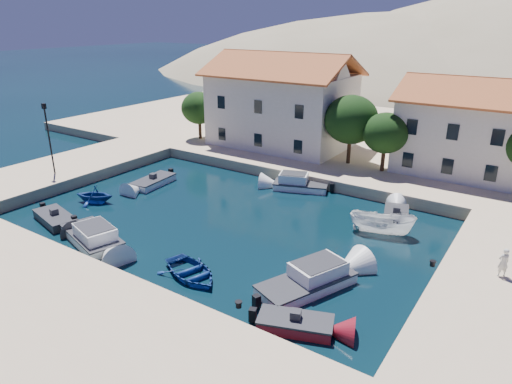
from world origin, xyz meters
TOP-DOWN VIEW (x-y plane):
  - ground at (0.00, 0.00)m, footprint 400.00×400.00m
  - quay_south at (0.00, -6.00)m, footprint 52.00×12.00m
  - quay_west at (-19.00, 10.00)m, footprint 8.00×20.00m
  - quay_north at (2.00, 38.00)m, footprint 80.00×36.00m
  - building_left at (-6.00, 28.00)m, footprint 14.70×9.45m
  - building_mid at (12.00, 29.00)m, footprint 10.50×8.40m
  - trees at (4.51, 25.46)m, footprint 37.30×5.30m
  - lamppost at (-17.50, 8.00)m, footprint 0.35×0.25m
  - bollards at (2.80, 3.87)m, footprint 29.36×9.56m
  - motorboat_grey_sw at (-10.16, 3.01)m, footprint 4.38×2.68m
  - cabin_cruiser_south at (-5.29, 2.48)m, footprint 5.90×3.76m
  - rowboat_south at (3.09, 2.87)m, footprint 4.94×4.17m
  - motorboat_red_se at (10.44, 2.03)m, footprint 3.91×2.73m
  - cabin_cruiser_east at (9.25, 5.42)m, footprint 4.26×6.10m
  - boat_east at (10.28, 14.47)m, footprint 4.72×2.73m
  - motorboat_white_ne at (10.38, 17.26)m, footprint 2.68×4.02m
  - rowboat_west at (-10.96, 7.12)m, footprint 3.89×3.68m
  - motorboat_white_west at (-10.06, 12.70)m, footprint 2.26×4.40m
  - cabin_cruiser_north at (1.44, 19.00)m, footprint 5.01×3.38m
  - pedestrian at (18.01, 10.98)m, footprint 0.71×0.67m

SIDE VIEW (x-z plane):
  - ground at x=0.00m, z-range 0.00..0.00m
  - rowboat_south at x=3.09m, z-range -0.44..0.44m
  - boat_east at x=10.28m, z-range -0.86..0.86m
  - rowboat_west at x=-10.96m, z-range -0.81..0.81m
  - motorboat_white_west at x=-10.06m, z-range -0.33..0.92m
  - motorboat_grey_sw at x=-10.16m, z-range -0.33..0.92m
  - motorboat_white_ne at x=10.38m, z-range -0.33..0.92m
  - motorboat_red_se at x=10.44m, z-range -0.33..0.92m
  - cabin_cruiser_south at x=-5.29m, z-range -0.32..1.28m
  - cabin_cruiser_east at x=9.25m, z-range -0.32..1.28m
  - cabin_cruiser_north at x=1.44m, z-range -0.32..1.28m
  - quay_south at x=0.00m, z-range 0.00..1.00m
  - quay_west at x=-19.00m, z-range 0.00..1.00m
  - quay_north at x=2.00m, z-range 0.00..1.00m
  - bollards at x=2.80m, z-range 1.00..1.30m
  - pedestrian at x=18.01m, z-range 1.00..2.64m
  - lamppost at x=-17.50m, z-range 1.64..7.87m
  - trees at x=4.51m, z-range 1.61..8.06m
  - building_mid at x=12.00m, z-range 1.07..9.37m
  - building_left at x=-6.00m, z-range 1.09..10.79m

